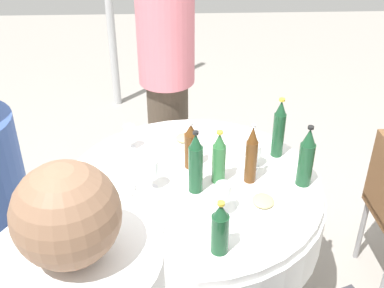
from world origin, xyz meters
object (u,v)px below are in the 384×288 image
bottle_brown_right (251,155)px  person_inner (167,80)px  plate_mid (110,189)px  bottle_green_inner (219,159)px  bottle_dark_green_east (279,129)px  plate_near (263,203)px  dining_table (192,208)px  bottle_brown_north (190,146)px  bottle_dark_green_front (220,229)px  plate_rear (138,228)px  wine_glass_west (254,151)px  bottle_dark_green_west (306,158)px  plate_south (184,140)px  wine_glass_left (129,133)px  wine_glass_front (223,192)px  wine_glass_east (151,169)px  bottle_dark_green_left (196,164)px

bottle_brown_right → person_inner: 0.96m
plate_mid → bottle_green_inner: bearing=95.9°
bottle_dark_green_east → plate_near: (0.41, -0.14, -0.14)m
dining_table → bottle_brown_north: bearing=-179.1°
bottle_dark_green_front → plate_rear: bearing=-111.6°
plate_rear → person_inner: 1.22m
plate_near → plate_mid: 0.71m
plate_rear → wine_glass_west: bearing=129.4°
bottle_green_inner → plate_mid: (0.05, -0.51, -0.12)m
bottle_brown_north → plate_near: bearing=44.4°
bottle_dark_green_west → plate_rear: bearing=-68.7°
bottle_dark_green_front → plate_south: size_ratio=1.13×
wine_glass_west → plate_rear: (0.45, -0.55, -0.08)m
wine_glass_left → person_inner: bearing=161.3°
bottle_dark_green_east → plate_mid: bearing=-72.0°
dining_table → wine_glass_west: size_ratio=9.83×
bottle_dark_green_east → person_inner: 0.87m
wine_glass_front → plate_rear: wine_glass_front is taller
bottle_brown_right → plate_mid: bearing=-85.5°
dining_table → wine_glass_left: (-0.32, -0.31, 0.25)m
wine_glass_front → plate_mid: size_ratio=0.66×
wine_glass_west → wine_glass_front: 0.40m
bottle_dark_green_east → bottle_dark_green_front: 0.77m
bottle_dark_green_east → bottle_dark_green_west: (0.25, 0.08, -0.01)m
wine_glass_front → plate_south: (-0.59, -0.15, -0.10)m
wine_glass_east → bottle_dark_green_east: bearing=112.3°
wine_glass_east → plate_near: wine_glass_east is taller
plate_near → bottle_dark_green_front: bearing=-38.7°
bottle_dark_green_west → wine_glass_left: (-0.34, -0.84, -0.05)m
wine_glass_left → plate_south: 0.30m
bottle_green_inner → bottle_dark_green_west: bottle_dark_green_west is taller
bottle_dark_green_east → bottle_dark_green_west: bearing=17.8°
bottle_dark_green_left → wine_glass_west: bearing=122.0°
bottle_dark_green_front → plate_near: (-0.27, 0.22, -0.10)m
bottle_dark_green_east → wine_glass_west: size_ratio=2.53×
bottle_dark_green_left → plate_near: bearing=67.2°
bottle_green_inner → bottle_dark_green_east: size_ratio=0.85×
bottle_dark_green_east → plate_mid: 0.88m
bottle_dark_green_east → wine_glass_west: 0.18m
bottle_dark_green_east → bottle_brown_right: bearing=-37.8°
dining_table → bottle_dark_green_front: (0.45, 0.09, 0.27)m
bottle_brown_north → bottle_dark_green_front: size_ratio=1.03×
bottle_green_inner → plate_near: 0.29m
plate_mid → wine_glass_east: bearing=92.4°
bottle_dark_green_left → dining_table: bearing=-165.5°
wine_glass_left → plate_rear: size_ratio=0.61×
wine_glass_left → plate_south: wine_glass_left is taller
dining_table → person_inner: bearing=-172.3°
wine_glass_west → person_inner: bearing=-150.6°
wine_glass_west → plate_south: bearing=-125.3°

